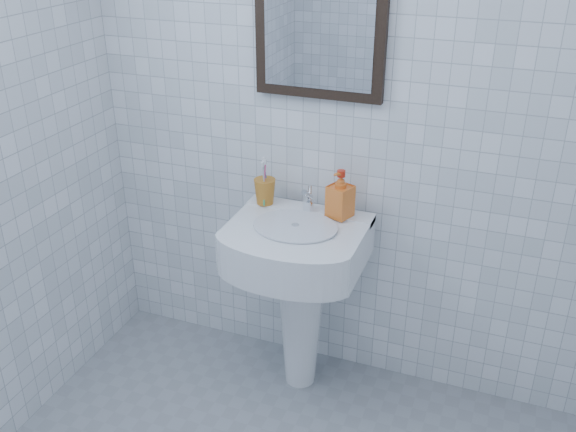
% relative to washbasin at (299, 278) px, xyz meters
% --- Properties ---
extents(wall_back, '(2.20, 0.02, 2.50)m').
position_rel_washbasin_xyz_m(wall_back, '(0.14, 0.22, 0.71)').
color(wall_back, white).
rests_on(wall_back, ground).
extents(washbasin, '(0.53, 0.38, 0.81)m').
position_rel_washbasin_xyz_m(washbasin, '(0.00, 0.00, 0.00)').
color(washbasin, white).
rests_on(washbasin, ground).
extents(faucet, '(0.04, 0.10, 0.11)m').
position_rel_washbasin_xyz_m(faucet, '(0.00, 0.10, 0.30)').
color(faucet, silver).
rests_on(faucet, washbasin).
extents(toothbrush_cup, '(0.09, 0.09, 0.11)m').
position_rel_washbasin_xyz_m(toothbrush_cup, '(-0.19, 0.10, 0.31)').
color(toothbrush_cup, '#C27422').
rests_on(toothbrush_cup, washbasin).
extents(soap_dispenser, '(0.11, 0.11, 0.19)m').
position_rel_washbasin_xyz_m(soap_dispenser, '(0.13, 0.10, 0.35)').
color(soap_dispenser, '#E75616').
rests_on(soap_dispenser, washbasin).
extents(wall_mirror, '(0.50, 0.04, 0.62)m').
position_rel_washbasin_xyz_m(wall_mirror, '(0.00, 0.20, 1.01)').
color(wall_mirror, black).
rests_on(wall_mirror, wall_back).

